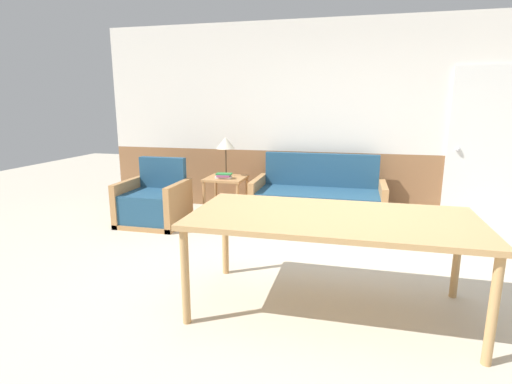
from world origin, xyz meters
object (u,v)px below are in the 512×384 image
Objects in this scene: couch at (318,203)px; table_lamp at (226,144)px; dining_table at (332,223)px; armchair at (154,204)px; side_table at (226,184)px.

couch is 3.15× the size of table_lamp.
dining_table is (1.61, -2.37, -0.32)m from table_lamp.
armchair is at bearing -141.73° from table_lamp.
armchair reaches higher than side_table.
couch is 0.82× the size of dining_table.
dining_table is (0.31, -2.33, 0.43)m from couch.
side_table is 2.78m from dining_table.
armchair is at bearing -146.95° from side_table.
couch is 1.29m from side_table.
side_table is at bearing -73.95° from table_lamp.
side_table is 0.56m from table_lamp.
armchair is 1.27m from table_lamp.
couch is 2.02× the size of armchair.
armchair is 0.41× the size of dining_table.
side_table is (-1.27, -0.05, 0.20)m from couch.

